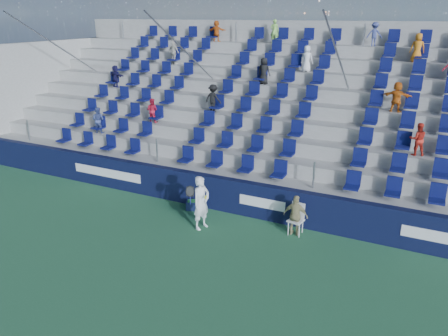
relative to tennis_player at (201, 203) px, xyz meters
The scene contains 7 objects.
ground 1.85m from the tennis_player, 89.14° to the right, with size 70.00×70.00×0.00m, color #2D6942.
sponsor_wall 1.55m from the tennis_player, 88.99° to the left, with size 24.00×0.32×1.20m.
grandstand 6.73m from the tennis_player, 89.81° to the left, with size 24.00×8.17×6.63m.
tennis_player is the anchor object (origin of this frame).
line_judge_chair 3.02m from the tennis_player, 19.96° to the left, with size 0.50×0.52×0.99m.
line_judge 2.97m from the tennis_player, 17.17° to the left, with size 0.76×0.32×1.31m, color tan.
ball_bin 1.60m from the tennis_player, 128.80° to the left, with size 0.67×0.55×0.32m.
Camera 1 is at (6.16, -9.36, 6.51)m, focal length 35.00 mm.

